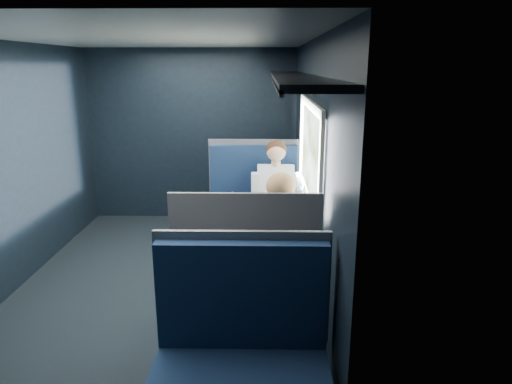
{
  "coord_description": "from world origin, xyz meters",
  "views": [
    {
      "loc": [
        0.98,
        -4.05,
        2.08
      ],
      "look_at": [
        0.9,
        0.0,
        0.95
      ],
      "focal_mm": 32.0,
      "sensor_mm": 36.0,
      "label": 1
    }
  ],
  "objects_px": {
    "seat_row_front": "(255,195)",
    "man": "(276,195)",
    "table": "(270,221)",
    "seat_row_back": "(241,366)",
    "laptop": "(298,207)",
    "woman": "(280,243)",
    "seat_bay_near": "(252,216)",
    "bottle_small": "(301,198)",
    "seat_bay_far": "(247,289)",
    "cup": "(287,200)"
  },
  "relations": [
    {
      "from": "table",
      "to": "laptop",
      "type": "relative_size",
      "value": 2.8
    },
    {
      "from": "table",
      "to": "bottle_small",
      "type": "height_order",
      "value": "bottle_small"
    },
    {
      "from": "seat_row_back",
      "to": "bottle_small",
      "type": "bearing_deg",
      "value": 76.57
    },
    {
      "from": "table",
      "to": "cup",
      "type": "bearing_deg",
      "value": 60.27
    },
    {
      "from": "table",
      "to": "seat_row_front",
      "type": "relative_size",
      "value": 0.86
    },
    {
      "from": "seat_row_back",
      "to": "bottle_small",
      "type": "height_order",
      "value": "seat_row_back"
    },
    {
      "from": "seat_bay_near",
      "to": "laptop",
      "type": "distance_m",
      "value": 1.03
    },
    {
      "from": "seat_bay_far",
      "to": "table",
      "type": "bearing_deg",
      "value": 78.22
    },
    {
      "from": "table",
      "to": "woman",
      "type": "height_order",
      "value": "woman"
    },
    {
      "from": "seat_row_back",
      "to": "laptop",
      "type": "distance_m",
      "value": 1.91
    },
    {
      "from": "table",
      "to": "seat_bay_far",
      "type": "height_order",
      "value": "seat_bay_far"
    },
    {
      "from": "man",
      "to": "bottle_small",
      "type": "bearing_deg",
      "value": -64.63
    },
    {
      "from": "table",
      "to": "seat_bay_near",
      "type": "relative_size",
      "value": 0.79
    },
    {
      "from": "woman",
      "to": "bottle_small",
      "type": "xyz_separation_m",
      "value": [
        0.23,
        0.92,
        0.1
      ]
    },
    {
      "from": "seat_row_back",
      "to": "man",
      "type": "relative_size",
      "value": 0.88
    },
    {
      "from": "seat_row_back",
      "to": "woman",
      "type": "distance_m",
      "value": 1.16
    },
    {
      "from": "man",
      "to": "cup",
      "type": "distance_m",
      "value": 0.42
    },
    {
      "from": "seat_row_front",
      "to": "seat_row_back",
      "type": "relative_size",
      "value": 1.0
    },
    {
      "from": "seat_row_back",
      "to": "woman",
      "type": "height_order",
      "value": "woman"
    },
    {
      "from": "bottle_small",
      "to": "woman",
      "type": "bearing_deg",
      "value": -104.02
    },
    {
      "from": "seat_bay_near",
      "to": "cup",
      "type": "relative_size",
      "value": 13.83
    },
    {
      "from": "seat_bay_near",
      "to": "seat_bay_far",
      "type": "height_order",
      "value": "same"
    },
    {
      "from": "table",
      "to": "seat_row_back",
      "type": "bearing_deg",
      "value": -95.8
    },
    {
      "from": "seat_row_back",
      "to": "man",
      "type": "xyz_separation_m",
      "value": [
        0.25,
        2.5,
        0.31
      ]
    },
    {
      "from": "seat_row_front",
      "to": "woman",
      "type": "distance_m",
      "value": 2.54
    },
    {
      "from": "seat_bay_near",
      "to": "seat_row_back",
      "type": "relative_size",
      "value": 1.09
    },
    {
      "from": "seat_row_front",
      "to": "seat_row_back",
      "type": "height_order",
      "value": "same"
    },
    {
      "from": "seat_row_front",
      "to": "bottle_small",
      "type": "xyz_separation_m",
      "value": [
        0.48,
        -1.58,
        0.42
      ]
    },
    {
      "from": "bottle_small",
      "to": "cup",
      "type": "bearing_deg",
      "value": 145.53
    },
    {
      "from": "seat_bay_far",
      "to": "cup",
      "type": "distance_m",
      "value": 1.28
    },
    {
      "from": "seat_bay_near",
      "to": "bottle_small",
      "type": "xyz_separation_m",
      "value": [
        0.49,
        -0.66,
        0.41
      ]
    },
    {
      "from": "seat_row_front",
      "to": "man",
      "type": "height_order",
      "value": "man"
    },
    {
      "from": "seat_bay_far",
      "to": "woman",
      "type": "relative_size",
      "value": 0.95
    },
    {
      "from": "woman",
      "to": "cup",
      "type": "relative_size",
      "value": 14.51
    },
    {
      "from": "table",
      "to": "man",
      "type": "height_order",
      "value": "man"
    },
    {
      "from": "laptop",
      "to": "bottle_small",
      "type": "bearing_deg",
      "value": 78.14
    },
    {
      "from": "man",
      "to": "cup",
      "type": "xyz_separation_m",
      "value": [
        0.1,
        -0.4,
        0.07
      ]
    },
    {
      "from": "table",
      "to": "seat_row_front",
      "type": "xyz_separation_m",
      "value": [
        -0.18,
        1.8,
        -0.25
      ]
    },
    {
      "from": "laptop",
      "to": "seat_bay_near",
      "type": "bearing_deg",
      "value": 117.78
    },
    {
      "from": "cup",
      "to": "seat_bay_near",
      "type": "bearing_deg",
      "value": 122.36
    },
    {
      "from": "seat_bay_far",
      "to": "man",
      "type": "height_order",
      "value": "man"
    },
    {
      "from": "seat_bay_near",
      "to": "seat_bay_far",
      "type": "relative_size",
      "value": 1.0
    },
    {
      "from": "laptop",
      "to": "table",
      "type": "bearing_deg",
      "value": -175.14
    },
    {
      "from": "man",
      "to": "laptop",
      "type": "xyz_separation_m",
      "value": [
        0.19,
        -0.68,
        0.09
      ]
    },
    {
      "from": "seat_bay_near",
      "to": "seat_row_back",
      "type": "height_order",
      "value": "seat_bay_near"
    },
    {
      "from": "cup",
      "to": "seat_row_back",
      "type": "bearing_deg",
      "value": -99.58
    },
    {
      "from": "woman",
      "to": "bottle_small",
      "type": "relative_size",
      "value": 6.29
    },
    {
      "from": "cup",
      "to": "seat_row_front",
      "type": "bearing_deg",
      "value": 103.31
    },
    {
      "from": "seat_bay_far",
      "to": "bottle_small",
      "type": "height_order",
      "value": "seat_bay_far"
    },
    {
      "from": "seat_row_front",
      "to": "cup",
      "type": "xyz_separation_m",
      "value": [
        0.35,
        -1.5,
        0.38
      ]
    }
  ]
}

